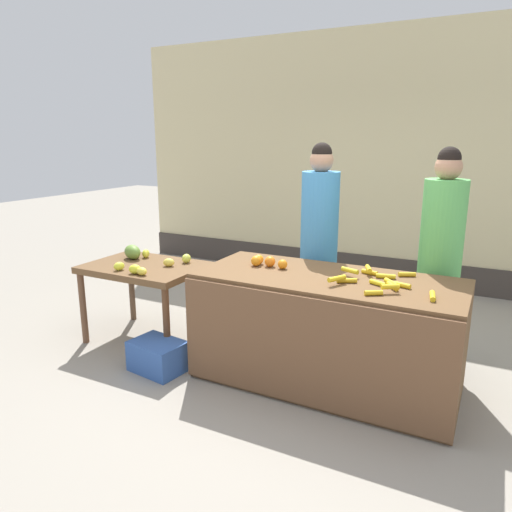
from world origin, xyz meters
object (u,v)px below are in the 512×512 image
Objects in this scene: vendor_woman_blue_shirt at (319,246)px; produce_crate at (158,356)px; vendor_woman_green_shirt at (439,261)px; produce_sack at (259,300)px.

produce_crate is at bearing -130.48° from vendor_woman_blue_shirt.
produce_sack is (-1.73, 0.15, -0.67)m from vendor_woman_green_shirt.
produce_crate is at bearing -103.01° from produce_sack.
vendor_woman_blue_shirt is 1.01× the size of vendor_woman_green_shirt.
vendor_woman_green_shirt reaches higher than produce_sack.
produce_sack is (0.30, 1.30, 0.14)m from produce_crate.
produce_sack is at bearing 174.90° from vendor_woman_green_shirt.
vendor_woman_blue_shirt is at bearing -11.78° from produce_sack.
vendor_woman_blue_shirt reaches higher than produce_sack.
vendor_woman_blue_shirt reaches higher than produce_crate.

